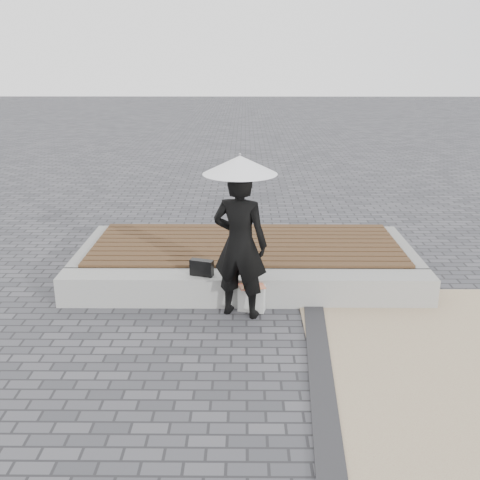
{
  "coord_description": "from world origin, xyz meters",
  "views": [
    {
      "loc": [
        -0.03,
        -5.41,
        3.18
      ],
      "look_at": [
        -0.08,
        1.22,
        1.0
      ],
      "focal_mm": 42.55,
      "sensor_mm": 36.0,
      "label": 1
    }
  ],
  "objects_px": {
    "handbag": "(202,268)",
    "woman": "(240,244)",
    "seating_ledge": "(246,288)",
    "canvas_tote": "(252,298)",
    "parasol": "(240,165)"
  },
  "relations": [
    {
      "from": "seating_ledge",
      "to": "canvas_tote",
      "type": "bearing_deg",
      "value": -76.25
    },
    {
      "from": "woman",
      "to": "handbag",
      "type": "relative_size",
      "value": 6.19
    },
    {
      "from": "handbag",
      "to": "canvas_tote",
      "type": "height_order",
      "value": "handbag"
    },
    {
      "from": "seating_ledge",
      "to": "handbag",
      "type": "height_order",
      "value": "handbag"
    },
    {
      "from": "seating_ledge",
      "to": "handbag",
      "type": "distance_m",
      "value": 0.67
    },
    {
      "from": "seating_ledge",
      "to": "canvas_tote",
      "type": "xyz_separation_m",
      "value": [
        0.07,
        -0.27,
        -0.02
      ]
    },
    {
      "from": "handbag",
      "to": "woman",
      "type": "bearing_deg",
      "value": -14.84
    },
    {
      "from": "canvas_tote",
      "to": "woman",
      "type": "bearing_deg",
      "value": -132.9
    },
    {
      "from": "woman",
      "to": "parasol",
      "type": "xyz_separation_m",
      "value": [
        -0.0,
        0.0,
        0.99
      ]
    },
    {
      "from": "parasol",
      "to": "canvas_tote",
      "type": "height_order",
      "value": "parasol"
    },
    {
      "from": "parasol",
      "to": "seating_ledge",
      "type": "bearing_deg",
      "value": 77.7
    },
    {
      "from": "seating_ledge",
      "to": "handbag",
      "type": "xyz_separation_m",
      "value": [
        -0.59,
        -0.05,
        0.31
      ]
    },
    {
      "from": "woman",
      "to": "handbag",
      "type": "bearing_deg",
      "value": -14.72
    },
    {
      "from": "woman",
      "to": "parasol",
      "type": "height_order",
      "value": "parasol"
    },
    {
      "from": "seating_ledge",
      "to": "handbag",
      "type": "relative_size",
      "value": 16.35
    }
  ]
}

